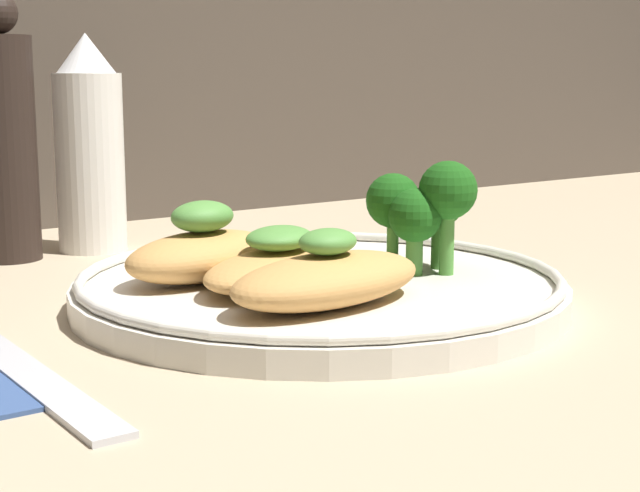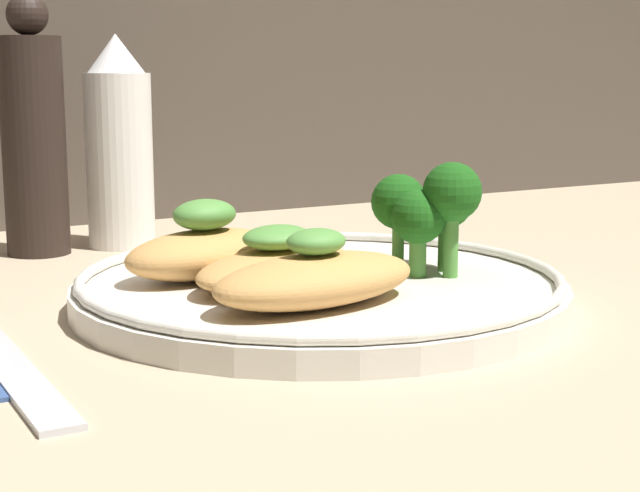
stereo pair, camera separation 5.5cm
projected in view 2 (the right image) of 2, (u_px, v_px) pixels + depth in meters
The scene contains 9 objects.
ground_plane at pixel (320, 313), 55.71cm from camera, with size 180.00×180.00×1.00cm, color tan.
plate at pixel (320, 288), 55.45cm from camera, with size 27.86×27.86×2.00cm.
grilled_meat_front at pixel (316, 278), 49.42cm from camera, with size 12.51×7.43×3.94cm.
grilled_meat_middle at pixel (279, 264), 53.70cm from camera, with size 12.74×9.87×3.39cm.
grilled_meat_back at pixel (205, 249), 55.82cm from camera, with size 10.96×7.36×4.55cm.
broccoli_bunch at pixel (428, 208), 56.81cm from camera, with size 5.69×6.72×6.64cm.
sauce_bottle at pixel (119, 146), 72.67cm from camera, with size 4.95×4.95×15.74cm.
pepper_grinder at pixel (34, 137), 69.49cm from camera, with size 4.48×4.48×18.38cm.
fork at pixel (6, 359), 44.19cm from camera, with size 1.85×19.64×0.60cm.
Camera 2 is at (-26.70, -47.09, 13.23)cm, focal length 55.00 mm.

